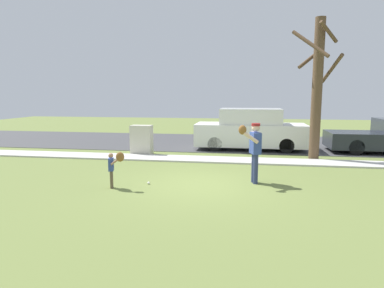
{
  "coord_description": "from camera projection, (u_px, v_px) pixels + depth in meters",
  "views": [
    {
      "loc": [
        1.27,
        -9.17,
        2.5
      ],
      "look_at": [
        -0.41,
        1.02,
        1.0
      ],
      "focal_mm": 31.44,
      "sensor_mm": 36.0,
      "label": 1
    }
  ],
  "objects": [
    {
      "name": "parked_van_white",
      "position": [
        250.0,
        130.0,
        15.51
      ],
      "size": [
        5.0,
        1.95,
        1.88
      ],
      "rotation": [
        0.0,
        0.0,
        3.14
      ],
      "color": "silver",
      "rests_on": "road_surface"
    },
    {
      "name": "utility_cabinet",
      "position": [
        142.0,
        140.0,
        14.3
      ],
      "size": [
        0.88,
        0.53,
        1.24
      ],
      "primitive_type": "cube",
      "color": "beige",
      "rests_on": "ground"
    },
    {
      "name": "ground_plane",
      "position": [
        213.0,
        161.0,
        12.93
      ],
      "size": [
        48.0,
        48.0,
        0.0
      ],
      "primitive_type": "plane",
      "color": "olive"
    },
    {
      "name": "road_surface",
      "position": [
        223.0,
        142.0,
        17.91
      ],
      "size": [
        36.0,
        6.8,
        0.02
      ],
      "primitive_type": "cube",
      "color": "#424244",
      "rests_on": "ground"
    },
    {
      "name": "baseball",
      "position": [
        149.0,
        183.0,
        9.51
      ],
      "size": [
        0.07,
        0.07,
        0.07
      ],
      "primitive_type": "sphere",
      "color": "white",
      "rests_on": "ground"
    },
    {
      "name": "person_child",
      "position": [
        114.0,
        164.0,
        9.02
      ],
      "size": [
        0.51,
        0.33,
        1.01
      ],
      "rotation": [
        0.0,
        0.0,
        0.29
      ],
      "color": "brown",
      "rests_on": "ground"
    },
    {
      "name": "street_tree_near",
      "position": [
        317.0,
        86.0,
        12.85
      ],
      "size": [
        1.85,
        1.88,
        5.39
      ],
      "color": "brown",
      "rests_on": "ground"
    },
    {
      "name": "sidewalk_strip",
      "position": [
        213.0,
        160.0,
        13.03
      ],
      "size": [
        36.0,
        1.2,
        0.06
      ],
      "primitive_type": "cube",
      "color": "beige",
      "rests_on": "ground"
    },
    {
      "name": "person_adult",
      "position": [
        254.0,
        146.0,
        9.49
      ],
      "size": [
        0.66,
        0.77,
        1.72
      ],
      "rotation": [
        0.0,
        0.0,
        -2.85
      ],
      "color": "navy",
      "rests_on": "ground"
    }
  ]
}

